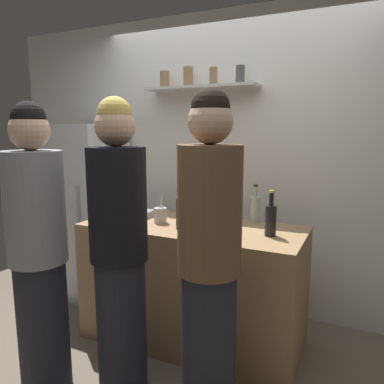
{
  "coord_description": "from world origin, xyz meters",
  "views": [
    {
      "loc": [
        1.06,
        -1.88,
        1.6
      ],
      "look_at": [
        -0.07,
        0.51,
        1.16
      ],
      "focal_mm": 34.61,
      "sensor_mm": 36.0,
      "label": 1
    }
  ],
  "objects_px": {
    "wine_bottle_green_glass": "(196,208)",
    "person_brown_jacket": "(209,262)",
    "wine_bottle_dark_glass": "(271,219)",
    "person_blonde": "(119,251)",
    "water_bottle_plastic": "(108,210)",
    "person_grey_hoodie": "(38,253)",
    "refrigerator": "(90,211)",
    "baking_pan": "(133,213)",
    "wine_bottle_pale_glass": "(255,208)",
    "wine_bottle_amber_glass": "(181,213)",
    "utensil_holder": "(160,215)"
  },
  "relations": [
    {
      "from": "wine_bottle_amber_glass",
      "to": "person_grey_hoodie",
      "type": "distance_m",
      "value": 0.95
    },
    {
      "from": "water_bottle_plastic",
      "to": "person_grey_hoodie",
      "type": "xyz_separation_m",
      "value": [
        0.01,
        -0.67,
        -0.13
      ]
    },
    {
      "from": "person_blonde",
      "to": "person_brown_jacket",
      "type": "bearing_deg",
      "value": 84.74
    },
    {
      "from": "wine_bottle_green_glass",
      "to": "refrigerator",
      "type": "bearing_deg",
      "value": 167.18
    },
    {
      "from": "person_brown_jacket",
      "to": "person_grey_hoodie",
      "type": "height_order",
      "value": "person_brown_jacket"
    },
    {
      "from": "water_bottle_plastic",
      "to": "person_brown_jacket",
      "type": "distance_m",
      "value": 1.11
    },
    {
      "from": "wine_bottle_dark_glass",
      "to": "wine_bottle_amber_glass",
      "type": "bearing_deg",
      "value": -170.27
    },
    {
      "from": "wine_bottle_dark_glass",
      "to": "wine_bottle_amber_glass",
      "type": "height_order",
      "value": "wine_bottle_amber_glass"
    },
    {
      "from": "wine_bottle_green_glass",
      "to": "person_brown_jacket",
      "type": "bearing_deg",
      "value": -60.0
    },
    {
      "from": "person_grey_hoodie",
      "to": "refrigerator",
      "type": "bearing_deg",
      "value": -12.68
    },
    {
      "from": "water_bottle_plastic",
      "to": "person_brown_jacket",
      "type": "relative_size",
      "value": 0.12
    },
    {
      "from": "person_brown_jacket",
      "to": "baking_pan",
      "type": "bearing_deg",
      "value": -32.9
    },
    {
      "from": "baking_pan",
      "to": "person_grey_hoodie",
      "type": "height_order",
      "value": "person_grey_hoodie"
    },
    {
      "from": "baking_pan",
      "to": "wine_bottle_amber_glass",
      "type": "xyz_separation_m",
      "value": [
        0.54,
        -0.2,
        0.09
      ]
    },
    {
      "from": "wine_bottle_dark_glass",
      "to": "person_brown_jacket",
      "type": "height_order",
      "value": "person_brown_jacket"
    },
    {
      "from": "baking_pan",
      "to": "wine_bottle_pale_glass",
      "type": "xyz_separation_m",
      "value": [
        0.96,
        0.22,
        0.08
      ]
    },
    {
      "from": "refrigerator",
      "to": "wine_bottle_dark_glass",
      "type": "bearing_deg",
      "value": -11.1
    },
    {
      "from": "wine_bottle_green_glass",
      "to": "water_bottle_plastic",
      "type": "xyz_separation_m",
      "value": [
        -0.6,
        -0.27,
        -0.03
      ]
    },
    {
      "from": "person_brown_jacket",
      "to": "person_blonde",
      "type": "xyz_separation_m",
      "value": [
        -0.57,
        -0.02,
        -0.01
      ]
    },
    {
      "from": "wine_bottle_green_glass",
      "to": "person_blonde",
      "type": "xyz_separation_m",
      "value": [
        -0.16,
        -0.73,
        -0.14
      ]
    },
    {
      "from": "baking_pan",
      "to": "person_brown_jacket",
      "type": "bearing_deg",
      "value": -36.35
    },
    {
      "from": "refrigerator",
      "to": "person_grey_hoodie",
      "type": "distance_m",
      "value": 1.4
    },
    {
      "from": "water_bottle_plastic",
      "to": "baking_pan",
      "type": "bearing_deg",
      "value": 83.67
    },
    {
      "from": "wine_bottle_pale_glass",
      "to": "person_grey_hoodie",
      "type": "distance_m",
      "value": 1.53
    },
    {
      "from": "wine_bottle_pale_glass",
      "to": "person_grey_hoodie",
      "type": "xyz_separation_m",
      "value": [
        -0.98,
        -1.17,
        -0.14
      ]
    },
    {
      "from": "wine_bottle_amber_glass",
      "to": "person_grey_hoodie",
      "type": "height_order",
      "value": "person_grey_hoodie"
    },
    {
      "from": "baking_pan",
      "to": "person_grey_hoodie",
      "type": "xyz_separation_m",
      "value": [
        -0.02,
        -0.95,
        -0.05
      ]
    },
    {
      "from": "wine_bottle_pale_glass",
      "to": "wine_bottle_amber_glass",
      "type": "height_order",
      "value": "wine_bottle_amber_glass"
    },
    {
      "from": "baking_pan",
      "to": "wine_bottle_dark_glass",
      "type": "xyz_separation_m",
      "value": [
        1.15,
        -0.09,
        0.09
      ]
    },
    {
      "from": "water_bottle_plastic",
      "to": "person_grey_hoodie",
      "type": "relative_size",
      "value": 0.13
    },
    {
      "from": "refrigerator",
      "to": "wine_bottle_amber_glass",
      "type": "bearing_deg",
      "value": -20.8
    },
    {
      "from": "wine_bottle_pale_glass",
      "to": "wine_bottle_green_glass",
      "type": "distance_m",
      "value": 0.45
    },
    {
      "from": "refrigerator",
      "to": "water_bottle_plastic",
      "type": "distance_m",
      "value": 0.88
    },
    {
      "from": "utensil_holder",
      "to": "person_brown_jacket",
      "type": "height_order",
      "value": "person_brown_jacket"
    },
    {
      "from": "baking_pan",
      "to": "wine_bottle_dark_glass",
      "type": "height_order",
      "value": "wine_bottle_dark_glass"
    },
    {
      "from": "refrigerator",
      "to": "wine_bottle_amber_glass",
      "type": "xyz_separation_m",
      "value": [
        1.23,
        -0.47,
        0.2
      ]
    },
    {
      "from": "wine_bottle_amber_glass",
      "to": "water_bottle_plastic",
      "type": "bearing_deg",
      "value": -171.3
    },
    {
      "from": "refrigerator",
      "to": "utensil_holder",
      "type": "height_order",
      "value": "refrigerator"
    },
    {
      "from": "utensil_holder",
      "to": "person_grey_hoodie",
      "type": "height_order",
      "value": "person_grey_hoodie"
    },
    {
      "from": "wine_bottle_green_glass",
      "to": "person_grey_hoodie",
      "type": "xyz_separation_m",
      "value": [
        -0.59,
        -0.94,
        -0.15
      ]
    },
    {
      "from": "baking_pan",
      "to": "wine_bottle_pale_glass",
      "type": "bearing_deg",
      "value": 12.68
    },
    {
      "from": "wine_bottle_dark_glass",
      "to": "person_blonde",
      "type": "relative_size",
      "value": 0.17
    },
    {
      "from": "wine_bottle_green_glass",
      "to": "person_brown_jacket",
      "type": "height_order",
      "value": "person_brown_jacket"
    },
    {
      "from": "wine_bottle_green_glass",
      "to": "utensil_holder",
      "type": "bearing_deg",
      "value": -159.93
    },
    {
      "from": "wine_bottle_pale_glass",
      "to": "person_brown_jacket",
      "type": "bearing_deg",
      "value": -88.82
    },
    {
      "from": "wine_bottle_dark_glass",
      "to": "person_brown_jacket",
      "type": "distance_m",
      "value": 0.66
    },
    {
      "from": "wine_bottle_green_glass",
      "to": "water_bottle_plastic",
      "type": "relative_size",
      "value": 1.41
    },
    {
      "from": "person_blonde",
      "to": "wine_bottle_green_glass",
      "type": "bearing_deg",
      "value": 159.86
    },
    {
      "from": "wine_bottle_dark_glass",
      "to": "water_bottle_plastic",
      "type": "distance_m",
      "value": 1.2
    },
    {
      "from": "wine_bottle_green_glass",
      "to": "person_brown_jacket",
      "type": "relative_size",
      "value": 0.18
    }
  ]
}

